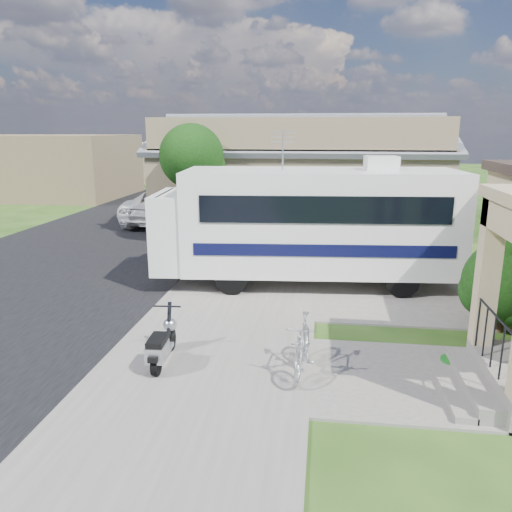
# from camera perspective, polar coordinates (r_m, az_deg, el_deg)

# --- Properties ---
(ground) EXTENTS (120.00, 120.00, 0.00)m
(ground) POSITION_cam_1_polar(r_m,az_deg,el_deg) (10.36, 0.89, -10.49)
(ground) COLOR #1E3B0F
(street_slab) EXTENTS (9.00, 80.00, 0.02)m
(street_slab) POSITION_cam_1_polar(r_m,az_deg,el_deg) (21.61, -15.93, 2.15)
(street_slab) COLOR black
(street_slab) RESTS_ON ground
(sidewalk_slab) EXTENTS (4.00, 80.00, 0.06)m
(sidewalk_slab) POSITION_cam_1_polar(r_m,az_deg,el_deg) (19.92, 1.49, 1.76)
(sidewalk_slab) COLOR #65615B
(sidewalk_slab) RESTS_ON ground
(driveway_slab) EXTENTS (7.00, 6.00, 0.05)m
(driveway_slab) POSITION_cam_1_polar(r_m,az_deg,el_deg) (14.50, 8.95, -3.22)
(driveway_slab) COLOR #65615B
(driveway_slab) RESTS_ON ground
(walk_slab) EXTENTS (4.00, 3.00, 0.05)m
(walk_slab) POSITION_cam_1_polar(r_m,az_deg,el_deg) (9.57, 18.76, -13.31)
(walk_slab) COLOR #65615B
(walk_slab) RESTS_ON ground
(warehouse) EXTENTS (12.50, 8.40, 5.04)m
(warehouse) POSITION_cam_1_polar(r_m,az_deg,el_deg) (23.45, 5.05, 8.45)
(warehouse) COLOR #887055
(warehouse) RESTS_ON ground
(distant_bldg_far) EXTENTS (10.00, 8.00, 4.00)m
(distant_bldg_far) POSITION_cam_1_polar(r_m,az_deg,el_deg) (36.27, -22.55, 9.49)
(distant_bldg_far) COLOR brown
(distant_bldg_far) RESTS_ON ground
(distant_bldg_near) EXTENTS (8.00, 7.00, 3.20)m
(distant_bldg_near) POSITION_cam_1_polar(r_m,az_deg,el_deg) (46.32, -12.84, 10.51)
(distant_bldg_near) COLOR #887055
(distant_bldg_near) RESTS_ON ground
(street_tree_a) EXTENTS (2.44, 2.40, 4.58)m
(street_tree_a) POSITION_cam_1_polar(r_m,az_deg,el_deg) (19.04, -7.02, 10.87)
(street_tree_a) COLOR #321E16
(street_tree_a) RESTS_ON ground
(street_tree_b) EXTENTS (2.44, 2.40, 4.73)m
(street_tree_b) POSITION_cam_1_polar(r_m,az_deg,el_deg) (28.81, -1.91, 12.36)
(street_tree_b) COLOR #321E16
(street_tree_b) RESTS_ON ground
(street_tree_c) EXTENTS (2.44, 2.40, 4.42)m
(street_tree_c) POSITION_cam_1_polar(r_m,az_deg,el_deg) (37.72, 0.43, 12.37)
(street_tree_c) COLOR #321E16
(street_tree_c) RESTS_ON ground
(motorhome) EXTENTS (8.54, 3.31, 4.28)m
(motorhome) POSITION_cam_1_polar(r_m,az_deg,el_deg) (14.11, 6.03, 3.98)
(motorhome) COLOR silver
(motorhome) RESTS_ON ground
(shrub) EXTENTS (1.96, 1.87, 2.41)m
(shrub) POSITION_cam_1_polar(r_m,az_deg,el_deg) (12.05, 26.80, -2.24)
(shrub) COLOR #321E16
(shrub) RESTS_ON ground
(scooter) EXTENTS (0.53, 1.52, 1.00)m
(scooter) POSITION_cam_1_polar(r_m,az_deg,el_deg) (9.58, -10.70, -9.92)
(scooter) COLOR black
(scooter) RESTS_ON ground
(bicycle) EXTENTS (0.65, 1.77, 1.04)m
(bicycle) POSITION_cam_1_polar(r_m,az_deg,el_deg) (9.14, 5.32, -10.48)
(bicycle) COLOR #A6A7AE
(bicycle) RESTS_ON ground
(pickup_truck) EXTENTS (3.37, 6.34, 1.70)m
(pickup_truck) POSITION_cam_1_polar(r_m,az_deg,el_deg) (24.29, -9.67, 5.79)
(pickup_truck) COLOR white
(pickup_truck) RESTS_ON ground
(van) EXTENTS (3.21, 5.78, 1.58)m
(van) POSITION_cam_1_polar(r_m,az_deg,el_deg) (30.59, -7.11, 7.48)
(van) COLOR white
(van) RESTS_ON ground
(garden_hose) EXTENTS (0.40, 0.40, 0.18)m
(garden_hose) POSITION_cam_1_polar(r_m,az_deg,el_deg) (10.18, 21.40, -11.45)
(garden_hose) COLOR #146719
(garden_hose) RESTS_ON ground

